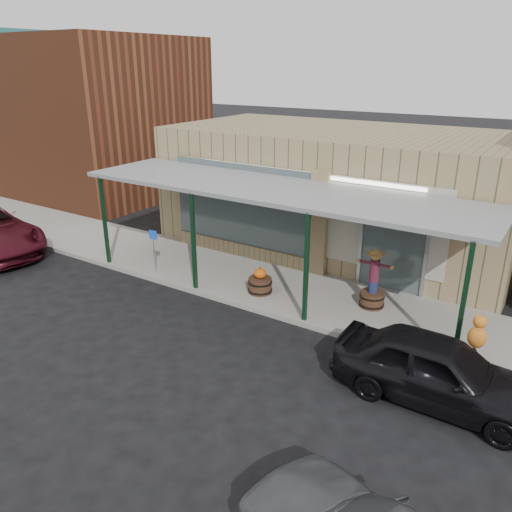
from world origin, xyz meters
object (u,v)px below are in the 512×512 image
Objects in this scene: barrel_pumpkin at (260,283)px; parked_sedan at (438,370)px; handicap_sign at (154,245)px; barrel_scarecrow at (373,287)px.

barrel_pumpkin is 0.19× the size of parked_sedan.
handicap_sign is (-3.60, -0.51, 0.60)m from barrel_pumpkin.
parked_sedan reaches higher than handicap_sign.
handicap_sign is at bearing 80.58° from parked_sedan.
parked_sedan is at bearing -20.74° from barrel_pumpkin.
parked_sedan is at bearing -16.86° from handicap_sign.
barrel_scarecrow reaches higher than handicap_sign.
barrel_scarecrow is 2.11× the size of barrel_pumpkin.
barrel_pumpkin is at bearing -166.79° from barrel_scarecrow.
barrel_scarecrow is 3.16m from barrel_pumpkin.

